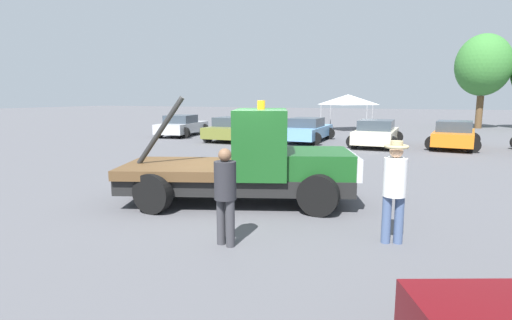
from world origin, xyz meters
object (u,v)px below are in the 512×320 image
object	(u,v)px
parked_car_silver	(182,126)
parked_car_orange	(454,135)
parked_car_olive	(234,129)
tree_left	(483,65)
canopy_tent_white	(348,100)
tow_truck	(251,164)
person_at_hood	(225,190)
person_near_truck	(395,184)
traffic_cone	(272,163)
parked_car_cream	(376,133)
parked_car_skyblue	(307,130)

from	to	relation	value
parked_car_silver	parked_car_orange	distance (m)	15.74
parked_car_orange	parked_car_olive	bearing A→B (deg)	100.12
parked_car_orange	tree_left	bearing A→B (deg)	-4.50
parked_car_olive	canopy_tent_white	distance (m)	10.86
canopy_tent_white	tree_left	distance (m)	11.31
tow_truck	person_at_hood	xyz separation A→B (m)	(0.73, -2.71, 0.02)
person_near_truck	person_at_hood	bearing A→B (deg)	97.01
parked_car_orange	traffic_cone	distance (m)	10.97
parked_car_orange	traffic_cone	size ratio (longest dim) A/B	8.26
parked_car_silver	person_at_hood	bearing A→B (deg)	-152.98
person_at_hood	traffic_cone	bearing A→B (deg)	27.15
tow_truck	person_at_hood	bearing A→B (deg)	-94.82
parked_car_silver	parked_car_orange	bearing A→B (deg)	-98.86
parked_car_silver	parked_car_cream	xyz separation A→B (m)	(12.14, -0.80, 0.00)
parked_car_skyblue	tow_truck	bearing A→B (deg)	-170.21
parked_car_silver	parked_car_olive	world-z (taller)	same
parked_car_silver	canopy_tent_white	world-z (taller)	canopy_tent_white
person_at_hood	parked_car_orange	size ratio (longest dim) A/B	0.37
tow_truck	parked_car_orange	bearing A→B (deg)	49.05
parked_car_olive	person_at_hood	bearing A→B (deg)	-154.52
parked_car_orange	traffic_cone	xyz separation A→B (m)	(-6.05, -9.14, -0.39)
parked_car_olive	parked_car_cream	world-z (taller)	same
person_near_truck	parked_car_cream	size ratio (longest dim) A/B	0.40
parked_car_cream	tree_left	xyz separation A→B (m)	(6.19, 15.20, 4.26)
person_near_truck	parked_car_silver	world-z (taller)	person_near_truck
canopy_tent_white	person_at_hood	bearing A→B (deg)	-84.50
canopy_tent_white	parked_car_cream	bearing A→B (deg)	-71.49
person_at_hood	parked_car_silver	xyz separation A→B (m)	(-11.38, 16.06, -0.31)
parked_car_olive	canopy_tent_white	size ratio (longest dim) A/B	1.35
person_at_hood	parked_car_cream	xyz separation A→B (m)	(0.76, 15.26, -0.31)
person_at_hood	traffic_cone	xyz separation A→B (m)	(-1.69, 6.77, -0.70)
parked_car_silver	tree_left	bearing A→B (deg)	-60.15
parked_car_skyblue	tree_left	xyz separation A→B (m)	(9.99, 14.51, 4.26)
parked_car_skyblue	canopy_tent_white	world-z (taller)	canopy_tent_white
parked_car_olive	tree_left	size ratio (longest dim) A/B	0.61
parked_car_skyblue	traffic_cone	world-z (taller)	parked_car_skyblue
person_near_truck	parked_car_olive	world-z (taller)	person_near_truck
parked_car_silver	canopy_tent_white	xyz separation A→B (m)	(9.01, 8.54, 1.63)
tow_truck	parked_car_olive	xyz separation A→B (m)	(-6.44, 12.28, -0.29)
tow_truck	canopy_tent_white	size ratio (longest dim) A/B	1.73
parked_car_cream	parked_car_silver	bearing A→B (deg)	87.13
person_at_hood	canopy_tent_white	bearing A→B (deg)	18.59
canopy_tent_white	traffic_cone	xyz separation A→B (m)	(0.67, -17.83, -2.03)
tree_left	traffic_cone	distance (m)	25.64
parked_car_olive	parked_car_orange	size ratio (longest dim) A/B	0.99
traffic_cone	canopy_tent_white	bearing A→B (deg)	92.16
person_at_hood	parked_car_olive	xyz separation A→B (m)	(-7.16, 14.99, -0.31)
tow_truck	parked_car_cream	distance (m)	12.64
person_at_hood	traffic_cone	size ratio (longest dim) A/B	3.01
parked_car_olive	traffic_cone	world-z (taller)	parked_car_olive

